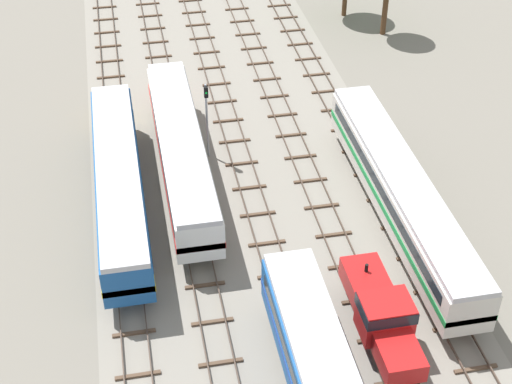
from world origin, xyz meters
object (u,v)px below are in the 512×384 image
at_px(shunter_loco_centre_mid, 382,314).
at_px(diesel_railcar_left_farther, 181,149).
at_px(signal_post_nearest, 207,112).
at_px(passenger_coach_centre_right_midfar, 401,191).
at_px(diesel_railcar_far_left_far, 119,181).

height_order(shunter_loco_centre_mid, diesel_railcar_left_farther, diesel_railcar_left_farther).
relative_size(diesel_railcar_left_farther, signal_post_nearest, 3.46).
relative_size(passenger_coach_centre_right_midfar, diesel_railcar_left_farther, 1.07).
bearing_deg(diesel_railcar_far_left_far, signal_post_nearest, 39.84).
relative_size(passenger_coach_centre_right_midfar, signal_post_nearest, 3.71).
xyz_separation_m(shunter_loco_centre_mid, signal_post_nearest, (-6.58, 19.57, 1.72)).
bearing_deg(signal_post_nearest, diesel_railcar_left_farther, -129.57).
height_order(diesel_railcar_far_left_far, diesel_railcar_left_farther, same).
bearing_deg(shunter_loco_centre_mid, diesel_railcar_left_farther, 117.41).
bearing_deg(passenger_coach_centre_right_midfar, diesel_railcar_far_left_far, 165.14).
relative_size(shunter_loco_centre_mid, diesel_railcar_far_left_far, 0.41).
bearing_deg(diesel_railcar_left_farther, signal_post_nearest, 50.43).
bearing_deg(signal_post_nearest, diesel_railcar_far_left_far, -140.16).
height_order(shunter_loco_centre_mid, signal_post_nearest, signal_post_nearest).
relative_size(shunter_loco_centre_mid, passenger_coach_centre_right_midfar, 0.38).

